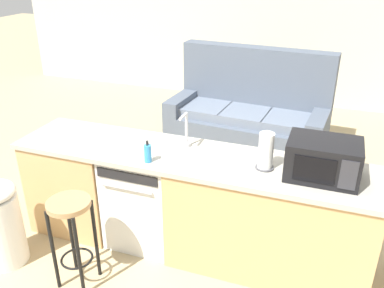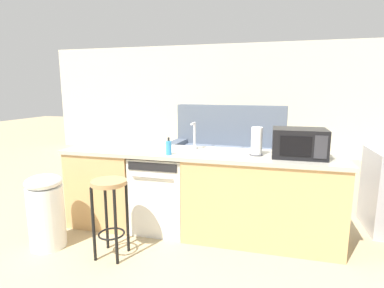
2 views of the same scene
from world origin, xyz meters
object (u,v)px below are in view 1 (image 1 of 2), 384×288
Objects in this scene: dishwasher at (146,197)px; microwave at (323,159)px; soap_bottle at (148,153)px; bar_stool at (72,225)px; paper_towel_roll at (266,152)px; trash_bin at (0,223)px; couch at (249,117)px.

dishwasher is 1.54m from microwave.
microwave is 2.84× the size of soap_bottle.
bar_stool is at bearing -130.92° from soap_bottle.
bar_stool is (-0.41, -0.48, -0.44)m from soap_bottle.
paper_towel_roll is 0.38× the size of trash_bin.
microwave is 2.56m from couch.
couch is at bearing 104.67° from paper_towel_roll.
microwave is 1.77× the size of paper_towel_roll.
microwave is (1.41, -0.00, 0.62)m from dishwasher.
paper_towel_roll reaches higher than microwave.
trash_bin is (-1.98, -0.68, -0.66)m from paper_towel_roll.
paper_towel_roll is at bearing 28.09° from bar_stool.
trash_bin is at bearing -115.04° from couch.
soap_bottle is (0.15, -0.21, 0.55)m from dishwasher.
bar_stool is at bearing 0.18° from trash_bin.
trash_bin is (-0.97, -0.69, -0.04)m from dishwasher.
soap_bottle is at bearing 49.08° from bar_stool.
dishwasher is 1.68× the size of microwave.
couch reaches higher than trash_bin.
paper_towel_roll is 0.88m from soap_bottle.
paper_towel_roll reaches higher than bar_stool.
paper_towel_roll is 2.44m from couch.
couch reaches higher than soap_bottle.
trash_bin is 3.26m from couch.
soap_bottle is at bearing -54.66° from dishwasher.
dishwasher is at bearing 125.34° from soap_bottle.
paper_towel_roll is at bearing -0.65° from dishwasher.
bar_stool is 1.00× the size of trash_bin.
soap_bottle is 0.24× the size of bar_stool.
microwave is 0.40m from paper_towel_roll.
dishwasher is 0.75m from bar_stool.
dishwasher is at bearing 179.95° from microwave.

